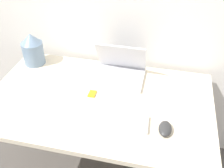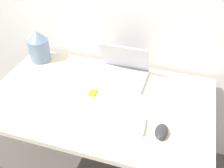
{
  "view_description": "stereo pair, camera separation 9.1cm",
  "coord_description": "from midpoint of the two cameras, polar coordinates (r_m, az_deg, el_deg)",
  "views": [
    {
      "loc": [
        0.33,
        -0.71,
        1.68
      ],
      "look_at": [
        0.07,
        0.41,
        0.81
      ],
      "focal_mm": 42.0,
      "sensor_mm": 36.0,
      "label": 1
    },
    {
      "loc": [
        0.42,
        -0.68,
        1.68
      ],
      "look_at": [
        0.07,
        0.41,
        0.81
      ],
      "focal_mm": 42.0,
      "sensor_mm": 36.0,
      "label": 2
    }
  ],
  "objects": [
    {
      "name": "mouse",
      "position": [
        1.32,
        9.56,
        -9.61
      ],
      "size": [
        0.06,
        0.11,
        0.04
      ],
      "color": "#2D2D2D",
      "rests_on": "desk"
    },
    {
      "name": "mp3_player",
      "position": [
        1.53,
        -6.04,
        -2.17
      ],
      "size": [
        0.04,
        0.06,
        0.01
      ],
      "color": "orange",
      "rests_on": "desk"
    },
    {
      "name": "keyboard",
      "position": [
        1.36,
        -3.85,
        -7.83
      ],
      "size": [
        0.47,
        0.15,
        0.02
      ],
      "color": "silver",
      "rests_on": "desk"
    },
    {
      "name": "desk",
      "position": [
        1.56,
        -4.46,
        -5.48
      ],
      "size": [
        1.28,
        0.78,
        0.71
      ],
      "color": "beige",
      "rests_on": "ground_plane"
    },
    {
      "name": "laptop",
      "position": [
        1.64,
        0.16,
        2.97
      ],
      "size": [
        0.3,
        0.24,
        0.23
      ],
      "color": "silver",
      "rests_on": "desk"
    },
    {
      "name": "vase",
      "position": [
        1.84,
        -18.27,
        7.19
      ],
      "size": [
        0.14,
        0.14,
        0.22
      ],
      "color": "slate",
      "rests_on": "desk"
    }
  ]
}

